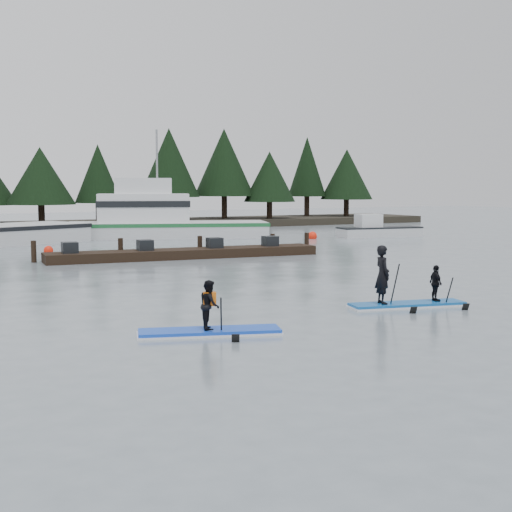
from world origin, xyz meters
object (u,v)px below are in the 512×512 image
paddleboard_duo (402,287)px  floating_dock (186,253)px  paddleboard_solo (210,319)px  fishing_boat_medium (162,229)px

paddleboard_duo → floating_dock: bearing=103.7°
paddleboard_solo → paddleboard_duo: size_ratio=0.98×
floating_dock → paddleboard_duo: paddleboard_duo is taller
paddleboard_solo → fishing_boat_medium: bearing=89.7°
floating_dock → paddleboard_solo: (-6.31, -16.90, 0.15)m
paddleboard_duo → fishing_boat_medium: bearing=95.9°
fishing_boat_medium → paddleboard_duo: 29.93m
paddleboard_solo → floating_dock: bearing=87.6°
fishing_boat_medium → paddleboard_solo: size_ratio=4.06×
floating_dock → paddleboard_solo: paddleboard_solo is taller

